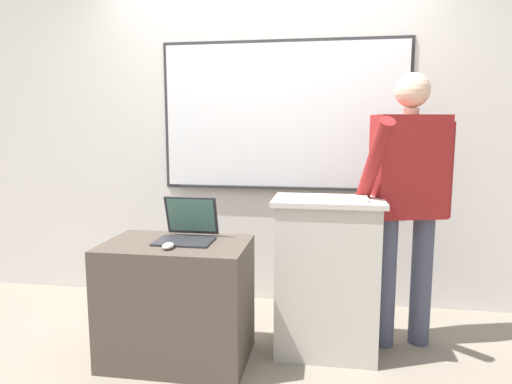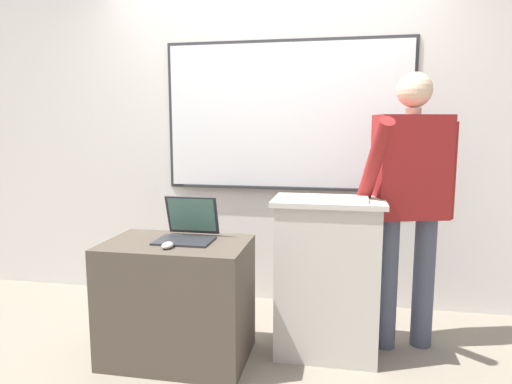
{
  "view_description": "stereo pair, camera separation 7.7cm",
  "coord_description": "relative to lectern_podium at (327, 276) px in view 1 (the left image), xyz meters",
  "views": [
    {
      "loc": [
        0.49,
        -2.21,
        1.39
      ],
      "look_at": [
        0.07,
        0.41,
        1.0
      ],
      "focal_mm": 32.0,
      "sensor_mm": 36.0,
      "label": 1
    },
    {
      "loc": [
        0.57,
        -2.19,
        1.39
      ],
      "look_at": [
        0.07,
        0.41,
        1.0
      ],
      "focal_mm": 32.0,
      "sensor_mm": 36.0,
      "label": 2
    }
  ],
  "objects": [
    {
      "name": "back_wall",
      "position": [
        -0.49,
        0.87,
        0.84
      ],
      "size": [
        6.4,
        0.17,
        2.63
      ],
      "color": "silver",
      "rests_on": "ground_plane"
    },
    {
      "name": "laptop",
      "position": [
        -0.83,
        -0.12,
        0.31
      ],
      "size": [
        0.33,
        0.32,
        0.25
      ],
      "color": "#28282D",
      "rests_on": "side_desk"
    },
    {
      "name": "lectern_podium",
      "position": [
        0.0,
        0.0,
        0.0
      ],
      "size": [
        0.65,
        0.4,
        0.96
      ],
      "color": "#BCB7AD",
      "rests_on": "ground_plane"
    },
    {
      "name": "computer_mouse_by_laptop",
      "position": [
        -0.87,
        -0.36,
        0.25
      ],
      "size": [
        0.06,
        0.1,
        0.03
      ],
      "color": "silver",
      "rests_on": "side_desk"
    },
    {
      "name": "side_desk",
      "position": [
        -0.87,
        -0.22,
        -0.13
      ],
      "size": [
        0.84,
        0.55,
        0.71
      ],
      "color": "#4C4238",
      "rests_on": "ground_plane"
    },
    {
      "name": "person_presenter",
      "position": [
        0.48,
        0.18,
        0.5
      ],
      "size": [
        0.6,
        0.62,
        1.7
      ],
      "rotation": [
        0.0,
        0.0,
        0.26
      ],
      "color": "#474C60",
      "rests_on": "ground_plane"
    },
    {
      "name": "wireless_keyboard",
      "position": [
        0.02,
        -0.05,
        0.49
      ],
      "size": [
        0.4,
        0.15,
        0.02
      ],
      "color": "beige",
      "rests_on": "lectern_podium"
    }
  ]
}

